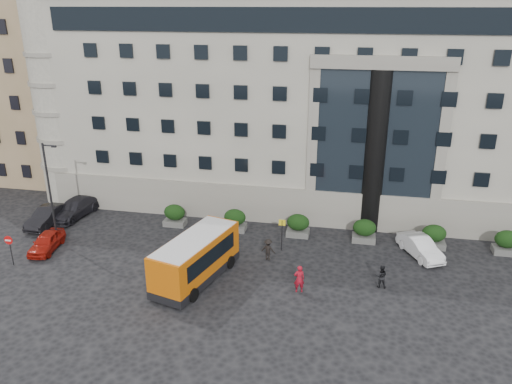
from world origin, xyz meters
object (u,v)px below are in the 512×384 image
street_lamp (50,190)px  parked_car_c (75,208)px  pedestrian_c (268,249)px  parked_car_a (47,242)px  no_entry_sign (9,245)px  hedge_d (364,230)px  parked_car_d (129,180)px  hedge_f (507,242)px  pedestrian_b (381,276)px  red_truck (122,164)px  hedge_c (298,225)px  white_taxi (420,247)px  pedestrian_a (299,279)px  hedge_b (235,220)px  hedge_e (434,236)px  parked_car_b (47,216)px  bus_stop_sign (282,230)px  hedge_a (175,215)px  minibus (196,257)px

street_lamp → parked_car_c: (-1.29, 4.85, -3.60)m
parked_car_c → pedestrian_c: bearing=-6.4°
parked_car_a → no_entry_sign: bearing=-119.2°
hedge_d → parked_car_d: hedge_d is taller
hedge_f → pedestrian_b: bearing=-144.3°
no_entry_sign → pedestrian_c: size_ratio=1.41×
street_lamp → red_truck: (-1.73, 15.30, -2.82)m
hedge_c → street_lamp: size_ratio=0.23×
street_lamp → white_taxi: size_ratio=1.82×
pedestrian_a → hedge_f: bearing=-165.7°
hedge_c → no_entry_sign: no_entry_sign is taller
street_lamp → no_entry_sign: 4.98m
parked_car_d → pedestrian_b: bearing=-23.0°
hedge_f → pedestrian_c: 17.81m
parked_car_d → hedge_c: bearing=-15.9°
hedge_b → hedge_e: same height
street_lamp → pedestrian_a: (19.40, -3.52, -3.42)m
hedge_e → hedge_f: 5.20m
hedge_c → white_taxi: hedge_c is taller
parked_car_b → pedestrian_b: size_ratio=2.87×
pedestrian_b → pedestrian_c: bearing=-16.9°
parked_car_c → parked_car_d: bearing=88.2°
hedge_e → white_taxi: (-1.14, -1.66, -0.21)m
hedge_d → pedestrian_b: 6.79m
hedge_c → white_taxi: (9.26, -1.66, -0.21)m
parked_car_a → hedge_e: bearing=4.4°
hedge_f → parked_car_a: (-33.96, -6.20, -0.26)m
red_truck → parked_car_c: bearing=-76.2°
hedge_f → bus_stop_sign: bus_stop_sign is taller
hedge_a → red_truck: red_truck is taller
hedge_c → white_taxi: bearing=-10.2°
bus_stop_sign → hedge_b: bearing=146.9°
hedge_f → parked_car_a: size_ratio=0.47×
hedge_e → hedge_d: bearing=180.0°
parked_car_d → white_taxi: bearing=-11.4°
hedge_d → pedestrian_b: (1.07, -6.71, -0.12)m
hedge_d → pedestrian_b: size_ratio=1.14×
hedge_e → pedestrian_c: hedge_e is taller
red_truck → street_lamp: bearing=-72.1°
minibus → parked_car_b: minibus is taller
street_lamp → parked_car_c: 6.18m
parked_car_a → pedestrian_a: size_ratio=2.08×
minibus → red_truck: minibus is taller
hedge_e → minibus: minibus is taller
parked_car_b → white_taxi: (30.24, 0.37, -0.04)m
parked_car_a → parked_car_d: parked_car_a is taller
hedge_c → pedestrian_a: size_ratio=0.97×
parked_car_a → white_taxi: size_ratio=0.90×
hedge_b → pedestrian_c: 5.69m
hedge_d → white_taxi: bearing=-22.2°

